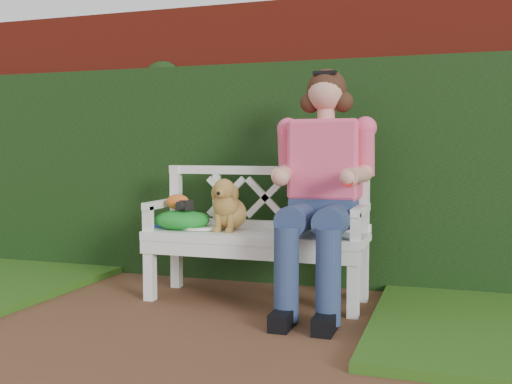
% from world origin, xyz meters
% --- Properties ---
extents(ground, '(60.00, 60.00, 0.00)m').
position_xyz_m(ground, '(0.00, 0.00, 0.00)').
color(ground, brown).
extents(brick_wall, '(10.00, 0.30, 2.20)m').
position_xyz_m(brick_wall, '(0.00, 1.90, 1.10)').
color(brick_wall, maroon).
rests_on(brick_wall, ground).
extents(ivy_hedge, '(10.00, 0.18, 1.70)m').
position_xyz_m(ivy_hedge, '(0.00, 1.68, 0.85)').
color(ivy_hedge, '#1D3A13').
rests_on(ivy_hedge, ground).
extents(garden_bench, '(1.65, 0.81, 0.48)m').
position_xyz_m(garden_bench, '(0.27, 1.05, 0.24)').
color(garden_bench, white).
rests_on(garden_bench, ground).
extents(seated_woman, '(0.86, 1.04, 1.62)m').
position_xyz_m(seated_woman, '(0.74, 1.03, 0.81)').
color(seated_woman, '#D9495B').
rests_on(seated_woman, ground).
extents(dog, '(0.31, 0.37, 0.37)m').
position_xyz_m(dog, '(0.08, 1.04, 0.66)').
color(dog, olive).
rests_on(dog, garden_bench).
extents(tennis_racket, '(0.62, 0.43, 0.03)m').
position_xyz_m(tennis_racket, '(-0.16, 1.02, 0.49)').
color(tennis_racket, silver).
rests_on(tennis_racket, garden_bench).
extents(green_bag, '(0.46, 0.39, 0.14)m').
position_xyz_m(green_bag, '(-0.26, 1.00, 0.55)').
color(green_bag, '#2F863A').
rests_on(green_bag, garden_bench).
extents(camera_item, '(0.13, 0.11, 0.07)m').
position_xyz_m(camera_item, '(-0.24, 0.99, 0.65)').
color(camera_item, black).
rests_on(camera_item, green_bag).
extents(baseball_glove, '(0.18, 0.14, 0.11)m').
position_xyz_m(baseball_glove, '(-0.30, 1.01, 0.67)').
color(baseball_glove, '#D15C1F').
rests_on(baseball_glove, green_bag).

